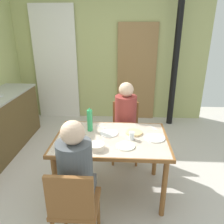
% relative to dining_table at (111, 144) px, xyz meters
% --- Properties ---
extents(ground_plane, '(6.26, 6.26, 0.00)m').
position_rel_dining_table_xyz_m(ground_plane, '(-0.23, 0.06, -0.66)').
color(ground_plane, beige).
extents(wall_back, '(4.11, 0.10, 2.78)m').
position_rel_dining_table_xyz_m(wall_back, '(-0.23, 2.47, 0.73)').
color(wall_back, tan).
rests_on(wall_back, ground_plane).
extents(door_wooden, '(0.80, 0.05, 2.00)m').
position_rel_dining_table_xyz_m(door_wooden, '(0.38, 2.39, 0.34)').
color(door_wooden, olive).
rests_on(door_wooden, ground_plane).
extents(stove_pipe_column, '(0.12, 0.12, 2.78)m').
position_rel_dining_table_xyz_m(stove_pipe_column, '(1.10, 2.12, 0.73)').
color(stove_pipe_column, black).
rests_on(stove_pipe_column, ground_plane).
extents(curtain_panel, '(0.90, 0.03, 2.34)m').
position_rel_dining_table_xyz_m(curtain_panel, '(-1.31, 2.37, 0.51)').
color(curtain_panel, white).
rests_on(curtain_panel, ground_plane).
extents(dining_table, '(1.27, 0.85, 0.74)m').
position_rel_dining_table_xyz_m(dining_table, '(0.00, 0.00, 0.00)').
color(dining_table, brown).
rests_on(dining_table, ground_plane).
extents(chair_near_diner, '(0.40, 0.40, 0.87)m').
position_rel_dining_table_xyz_m(chair_near_diner, '(-0.27, -0.78, -0.16)').
color(chair_near_diner, brown).
rests_on(chair_near_diner, ground_plane).
extents(chair_far_diner, '(0.40, 0.40, 0.87)m').
position_rel_dining_table_xyz_m(chair_far_diner, '(0.16, 0.78, -0.16)').
color(chair_far_diner, brown).
rests_on(chair_far_diner, ground_plane).
extents(person_near_diner, '(0.30, 0.37, 0.77)m').
position_rel_dining_table_xyz_m(person_near_diner, '(-0.27, -0.64, 0.12)').
color(person_near_diner, '#565759').
rests_on(person_near_diner, ground_plane).
extents(person_far_diner, '(0.30, 0.37, 0.77)m').
position_rel_dining_table_xyz_m(person_far_diner, '(0.16, 0.64, 0.12)').
color(person_far_diner, maroon).
rests_on(person_far_diner, ground_plane).
extents(water_bottle_green_near, '(0.07, 0.07, 0.30)m').
position_rel_dining_table_xyz_m(water_bottle_green_near, '(-0.26, 0.16, 0.22)').
color(water_bottle_green_near, '#31A05A').
rests_on(water_bottle_green_near, dining_table).
extents(serving_bowl_center, '(0.17, 0.17, 0.05)m').
position_rel_dining_table_xyz_m(serving_bowl_center, '(-0.14, -0.26, 0.11)').
color(serving_bowl_center, '#F4E2CD').
rests_on(serving_bowl_center, dining_table).
extents(dinner_plate_near_left, '(0.20, 0.20, 0.01)m').
position_rel_dining_table_xyz_m(dinner_plate_near_left, '(-0.40, -0.05, 0.09)').
color(dinner_plate_near_left, white).
rests_on(dinner_plate_near_left, dining_table).
extents(dinner_plate_near_right, '(0.21, 0.21, 0.01)m').
position_rel_dining_table_xyz_m(dinner_plate_near_right, '(-0.03, 0.09, 0.09)').
color(dinner_plate_near_right, white).
rests_on(dinner_plate_near_right, dining_table).
extents(dinner_plate_far_center, '(0.23, 0.23, 0.01)m').
position_rel_dining_table_xyz_m(dinner_plate_far_center, '(0.49, 0.00, 0.09)').
color(dinner_plate_far_center, white).
rests_on(dinner_plate_far_center, dining_table).
extents(dinner_plate_far_side, '(0.20, 0.20, 0.01)m').
position_rel_dining_table_xyz_m(dinner_plate_far_side, '(0.16, -0.19, 0.09)').
color(dinner_plate_far_side, white).
rests_on(dinner_plate_far_side, dining_table).
extents(drinking_glass_by_near_diner, '(0.06, 0.06, 0.09)m').
position_rel_dining_table_xyz_m(drinking_glass_by_near_diner, '(0.23, -0.03, 0.12)').
color(drinking_glass_by_near_diner, silver).
rests_on(drinking_glass_by_near_diner, dining_table).
extents(bread_plate_sliced, '(0.19, 0.19, 0.02)m').
position_rel_dining_table_xyz_m(bread_plate_sliced, '(0.26, 0.12, 0.09)').
color(bread_plate_sliced, '#DBB77A').
rests_on(bread_plate_sliced, dining_table).
extents(cutlery_knife_near, '(0.13, 0.10, 0.00)m').
position_rel_dining_table_xyz_m(cutlery_knife_near, '(-0.14, 0.27, 0.08)').
color(cutlery_knife_near, silver).
rests_on(cutlery_knife_near, dining_table).
extents(cutlery_fork_near, '(0.02, 0.15, 0.00)m').
position_rel_dining_table_xyz_m(cutlery_fork_near, '(-0.49, -0.28, 0.08)').
color(cutlery_fork_near, silver).
rests_on(cutlery_fork_near, dining_table).
extents(cutlery_knife_far, '(0.11, 0.12, 0.00)m').
position_rel_dining_table_xyz_m(cutlery_knife_far, '(-0.53, 0.19, 0.08)').
color(cutlery_knife_far, silver).
rests_on(cutlery_knife_far, dining_table).
extents(cutlery_fork_far, '(0.09, 0.14, 0.00)m').
position_rel_dining_table_xyz_m(cutlery_fork_far, '(0.51, 0.28, 0.08)').
color(cutlery_fork_far, silver).
rests_on(cutlery_fork_far, dining_table).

